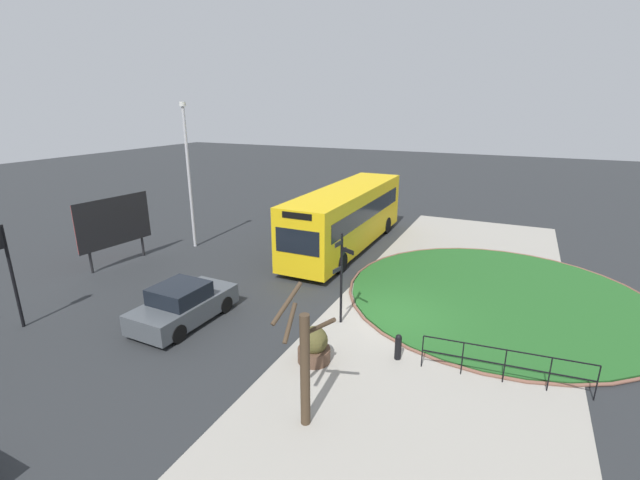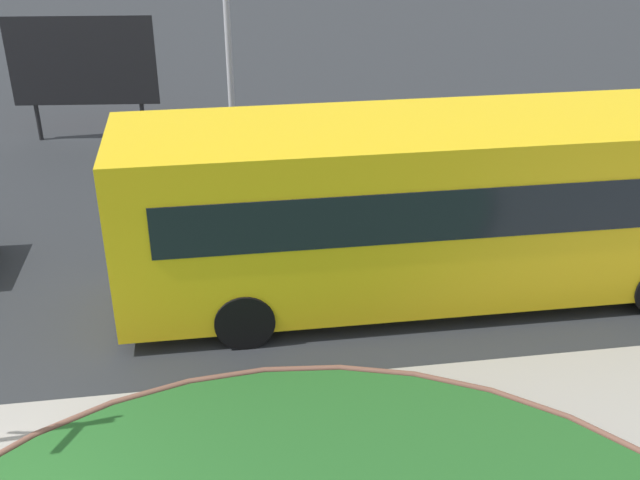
% 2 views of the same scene
% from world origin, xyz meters
% --- Properties ---
extents(bus_yellow, '(11.43, 2.75, 3.33)m').
position_xyz_m(bus_yellow, '(7.00, 4.76, 1.79)').
color(bus_yellow, yellow).
rests_on(bus_yellow, ground).
extents(billboard_right, '(3.90, 0.55, 3.39)m').
position_xyz_m(billboard_right, '(-0.23, 14.05, 2.15)').
color(billboard_right, black).
rests_on(billboard_right, ground).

